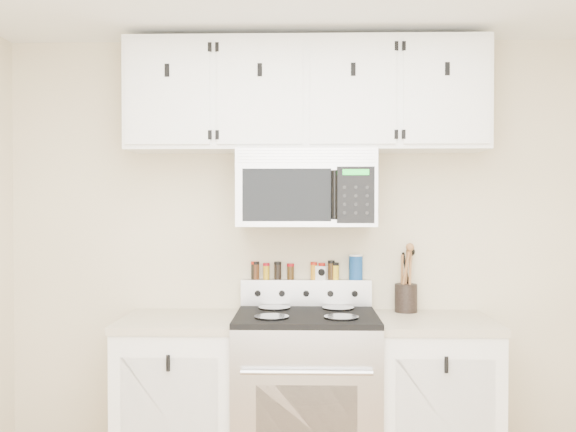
{
  "coord_description": "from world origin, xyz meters",
  "views": [
    {
      "loc": [
        -0.01,
        -2.03,
        1.54
      ],
      "look_at": [
        -0.1,
        1.45,
        1.48
      ],
      "focal_mm": 40.0,
      "sensor_mm": 36.0,
      "label": 1
    }
  ],
  "objects_px": {
    "range": "(306,398)",
    "salt_canister": "(356,267)",
    "microwave": "(306,188)",
    "utensil_crock": "(406,296)"
  },
  "relations": [
    {
      "from": "range",
      "to": "salt_canister",
      "type": "height_order",
      "value": "salt_canister"
    },
    {
      "from": "utensil_crock",
      "to": "salt_canister",
      "type": "distance_m",
      "value": 0.33
    },
    {
      "from": "microwave",
      "to": "salt_canister",
      "type": "relative_size",
      "value": 5.12
    },
    {
      "from": "utensil_crock",
      "to": "salt_canister",
      "type": "xyz_separation_m",
      "value": [
        -0.28,
        0.05,
        0.16
      ]
    },
    {
      "from": "utensil_crock",
      "to": "microwave",
      "type": "bearing_deg",
      "value": -169.6
    },
    {
      "from": "range",
      "to": "microwave",
      "type": "distance_m",
      "value": 1.15
    },
    {
      "from": "range",
      "to": "microwave",
      "type": "xyz_separation_m",
      "value": [
        0.0,
        0.13,
        1.14
      ]
    },
    {
      "from": "range",
      "to": "utensil_crock",
      "type": "bearing_deg",
      "value": 22.0
    },
    {
      "from": "microwave",
      "to": "salt_canister",
      "type": "distance_m",
      "value": 0.56
    },
    {
      "from": "salt_canister",
      "to": "microwave",
      "type": "bearing_deg",
      "value": -151.79
    }
  ]
}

